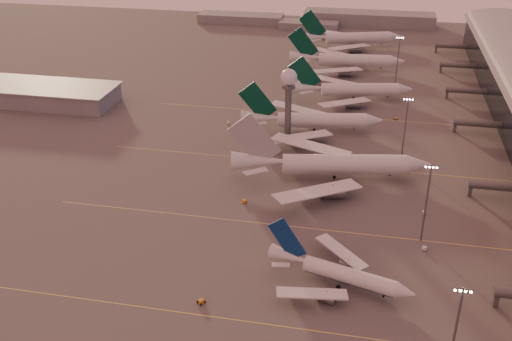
# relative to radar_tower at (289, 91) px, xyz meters

# --- Properties ---
(taxiway_markings) EXTENTS (180.00, 185.25, 0.02)m
(taxiway_markings) POSITION_rel_radar_tower_xyz_m (25.00, -64.00, -20.94)
(taxiway_markings) COLOR #EBDA53
(taxiway_markings) RESTS_ON ground
(hangar) EXTENTS (82.00, 27.00, 8.50)m
(hangar) POSITION_rel_radar_tower_xyz_m (-125.00, 20.00, -16.63)
(hangar) COLOR slate
(hangar) RESTS_ON ground
(radar_tower) EXTENTS (6.40, 6.40, 31.10)m
(radar_tower) POSITION_rel_radar_tower_xyz_m (0.00, 0.00, 0.00)
(radar_tower) COLOR #525559
(radar_tower) RESTS_ON ground
(mast_a) EXTENTS (3.60, 0.56, 25.00)m
(mast_a) POSITION_rel_radar_tower_xyz_m (53.00, -120.00, -7.21)
(mast_a) COLOR #525559
(mast_a) RESTS_ON ground
(mast_b) EXTENTS (3.60, 0.56, 25.00)m
(mast_b) POSITION_rel_radar_tower_xyz_m (50.00, -65.00, -7.21)
(mast_b) COLOR #525559
(mast_b) RESTS_ON ground
(mast_c) EXTENTS (3.60, 0.56, 25.00)m
(mast_c) POSITION_rel_radar_tower_xyz_m (45.00, -10.00, -7.21)
(mast_c) COLOR #525559
(mast_c) RESTS_ON ground
(mast_d) EXTENTS (3.60, 0.56, 25.00)m
(mast_d) POSITION_rel_radar_tower_xyz_m (43.00, 80.00, -7.21)
(mast_d) COLOR #525559
(mast_d) RESTS_ON ground
(distant_horizon) EXTENTS (165.00, 37.50, 9.00)m
(distant_horizon) POSITION_rel_radar_tower_xyz_m (-2.38, 205.14, -17.06)
(distant_horizon) COLOR slate
(distant_horizon) RESTS_ON ground
(narrowbody_mid) EXTENTS (39.80, 31.31, 15.96)m
(narrowbody_mid) POSITION_rel_radar_tower_xyz_m (27.85, -91.28, -17.72)
(narrowbody_mid) COLOR silver
(narrowbody_mid) RESTS_ON ground
(widebody_white) EXTENTS (69.86, 55.49, 24.79)m
(widebody_white) POSITION_rel_radar_tower_xyz_m (20.26, -31.14, -16.65)
(widebody_white) COLOR silver
(widebody_white) RESTS_ON ground
(greentail_a) EXTENTS (59.14, 47.38, 21.62)m
(greentail_a) POSITION_rel_radar_tower_xyz_m (8.60, 10.39, -17.13)
(greentail_a) COLOR silver
(greentail_a) RESTS_ON ground
(greentail_b) EXTENTS (58.27, 46.62, 21.38)m
(greentail_b) POSITION_rel_radar_tower_xyz_m (22.24, 52.79, -17.17)
(greentail_b) COLOR silver
(greentail_b) RESTS_ON ground
(greentail_c) EXTENTS (63.23, 50.86, 22.97)m
(greentail_c) POSITION_rel_radar_tower_xyz_m (16.80, 100.51, -16.89)
(greentail_c) COLOR silver
(greentail_c) RESTS_ON ground
(greentail_d) EXTENTS (62.85, 49.99, 23.57)m
(greentail_d) POSITION_rel_radar_tower_xyz_m (16.42, 148.47, -16.79)
(greentail_d) COLOR silver
(greentail_d) RESTS_ON ground
(gsv_tug_mid) EXTENTS (4.46, 4.08, 1.09)m
(gsv_tug_mid) POSITION_rel_radar_tower_xyz_m (-5.41, -105.74, -20.39)
(gsv_tug_mid) COLOR orange
(gsv_tug_mid) RESTS_ON ground
(gsv_truck_b) EXTENTS (6.27, 2.98, 2.43)m
(gsv_truck_b) POSITION_rel_radar_tower_xyz_m (51.25, -70.10, -19.71)
(gsv_truck_b) COLOR silver
(gsv_truck_b) RESTS_ON ground
(gsv_truck_c) EXTENTS (5.92, 5.93, 2.49)m
(gsv_truck_c) POSITION_rel_radar_tower_xyz_m (-5.43, -53.57, -19.68)
(gsv_truck_c) COLOR orange
(gsv_truck_c) RESTS_ON ground
(gsv_catering_b) EXTENTS (5.25, 2.63, 4.24)m
(gsv_catering_b) POSITION_rel_radar_tower_xyz_m (51.81, -49.33, -18.83)
(gsv_catering_b) COLOR silver
(gsv_catering_b) RESTS_ON ground
(gsv_tug_far) EXTENTS (3.47, 3.42, 0.87)m
(gsv_tug_far) POSITION_rel_radar_tower_xyz_m (18.24, -18.54, -20.50)
(gsv_tug_far) COLOR silver
(gsv_tug_far) RESTS_ON ground
(gsv_truck_d) EXTENTS (2.34, 5.44, 2.14)m
(gsv_truck_d) POSITION_rel_radar_tower_xyz_m (-27.61, 12.22, -19.86)
(gsv_truck_d) COLOR silver
(gsv_truck_d) RESTS_ON ground
(gsv_tug_hangar) EXTENTS (3.48, 3.02, 0.85)m
(gsv_tug_hangar) POSITION_rel_radar_tower_xyz_m (43.09, 31.11, -20.51)
(gsv_tug_hangar) COLOR orange
(gsv_tug_hangar) RESTS_ON ground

